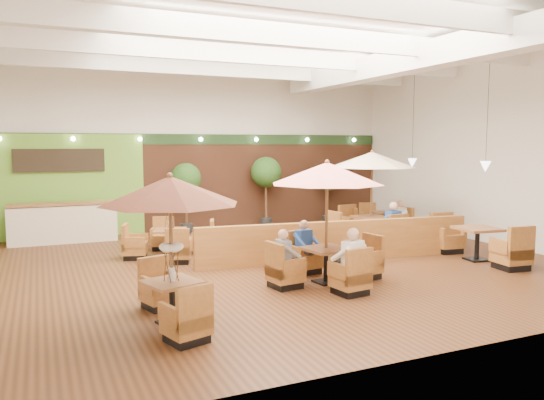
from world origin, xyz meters
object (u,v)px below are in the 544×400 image
service_counter (63,223)px  topiary_0 (186,181)px  booth_divider (338,241)px  diner_2 (285,252)px  table_2 (372,180)px  diner_0 (351,255)px  table_3 (170,240)px  table_4 (477,244)px  table_1 (327,199)px  diner_1 (305,241)px  diner_4 (399,216)px  diner_3 (392,221)px  topiary_2 (328,181)px  table_5 (378,224)px  table_0 (170,210)px  topiary_1 (266,175)px

service_counter → topiary_0: size_ratio=1.31×
booth_divider → diner_2: 2.85m
table_2 → diner_0: (-3.46, -4.37, -1.07)m
table_3 → table_4: bearing=-8.7°
table_1 → diner_1: 1.39m
service_counter → booth_divider: bearing=-41.6°
table_4 → diner_4: bearing=98.1°
table_4 → diner_3: bearing=124.0°
table_1 → topiary_2: 8.49m
table_3 → table_5: 6.97m
diner_1 → topiary_0: bearing=-95.4°
table_4 → diner_2: 5.48m
diner_0 → diner_3: bearing=26.6°
table_3 → diner_3: bearing=4.2°
table_2 → diner_0: table_2 is taller
topiary_0 → diner_2: size_ratio=3.09×
topiary_0 → diner_1: topiary_0 is taller
topiary_0 → diner_4: 6.82m
table_2 → topiary_0: bearing=133.1°
service_counter → diner_3: 9.52m
booth_divider → table_1: 2.50m
table_3 → topiary_0: topiary_0 is taller
service_counter → diner_4: (9.26, -3.72, 0.16)m
table_0 → diner_4: bearing=13.6°
table_4 → diner_1: size_ratio=3.92×
diner_0 → table_4: bearing=-1.6°
table_5 → booth_divider: bearing=-118.0°
diner_3 → diner_4: size_ratio=1.12×
topiary_1 → diner_0: bearing=-102.2°
table_3 → diner_4: size_ratio=3.29×
table_5 → diner_4: 1.30m
table_2 → diner_4: size_ratio=3.57×
diner_2 → diner_4: 6.39m
table_0 → topiary_0: (2.49, 8.56, -0.15)m
service_counter → table_1: 8.69m
topiary_0 → table_2: bearing=-41.1°
table_3 → table_5: table_3 is taller
service_counter → table_1: bearing=-56.1°
table_0 → topiary_0: bearing=57.2°
table_2 → table_5: 2.25m
diner_0 → diner_2: bearing=117.3°
topiary_1 → diner_3: 5.30m
diner_3 → table_4: bearing=-74.5°
table_3 → topiary_2: (6.61, 3.38, 1.15)m
booth_divider → diner_2: bearing=-136.3°
table_0 → diner_3: table_0 is taller
table_3 → diner_4: 6.85m
diner_1 → diner_3: bearing=-171.2°
diner_2 → diner_3: diner_3 is taller
diner_0 → topiary_0: bearing=79.4°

